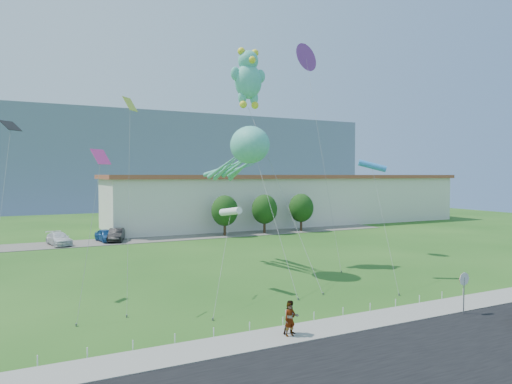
% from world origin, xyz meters
% --- Properties ---
extents(ground, '(160.00, 160.00, 0.00)m').
position_xyz_m(ground, '(0.00, 0.00, 0.00)').
color(ground, '#1E4E16').
rests_on(ground, ground).
extents(road, '(80.00, 8.00, 0.06)m').
position_xyz_m(road, '(0.00, -8.00, 0.03)').
color(road, black).
rests_on(road, ground).
extents(sidewalk, '(80.00, 2.50, 0.10)m').
position_xyz_m(sidewalk, '(0.00, -2.75, 0.05)').
color(sidewalk, gray).
rests_on(sidewalk, ground).
extents(parking_strip, '(70.00, 6.00, 0.06)m').
position_xyz_m(parking_strip, '(0.00, 35.00, 0.03)').
color(parking_strip, '#59544C').
rests_on(parking_strip, ground).
extents(hill_ridge, '(160.00, 50.00, 25.00)m').
position_xyz_m(hill_ridge, '(0.00, 120.00, 12.50)').
color(hill_ridge, slate).
rests_on(hill_ridge, ground).
extents(warehouse, '(61.00, 15.00, 8.20)m').
position_xyz_m(warehouse, '(26.00, 44.00, 4.12)').
color(warehouse, beige).
rests_on(warehouse, ground).
extents(stop_sign, '(0.80, 0.07, 2.50)m').
position_xyz_m(stop_sign, '(9.50, -4.21, 1.87)').
color(stop_sign, slate).
rests_on(stop_sign, ground).
extents(rope_fence, '(26.05, 0.05, 0.50)m').
position_xyz_m(rope_fence, '(0.00, -1.30, 0.25)').
color(rope_fence, white).
rests_on(rope_fence, ground).
extents(tree_near, '(3.60, 3.60, 5.47)m').
position_xyz_m(tree_near, '(10.00, 34.00, 3.39)').
color(tree_near, '#3F2B19').
rests_on(tree_near, ground).
extents(tree_mid, '(3.60, 3.60, 5.47)m').
position_xyz_m(tree_mid, '(16.00, 34.00, 3.39)').
color(tree_mid, '#3F2B19').
rests_on(tree_mid, ground).
extents(tree_far, '(3.60, 3.60, 5.47)m').
position_xyz_m(tree_far, '(22.00, 34.00, 3.39)').
color(tree_far, '#3F2B19').
rests_on(tree_far, ground).
extents(pedestrian_left, '(0.64, 0.45, 1.67)m').
position_xyz_m(pedestrian_left, '(-1.59, -3.04, 0.93)').
color(pedestrian_left, gray).
rests_on(pedestrian_left, sidewalk).
extents(pedestrian_right, '(0.92, 0.77, 1.71)m').
position_xyz_m(pedestrian_right, '(-1.40, -2.83, 0.95)').
color(pedestrian_right, gray).
rests_on(pedestrian_right, sidewalk).
extents(parked_car_white, '(3.03, 5.29, 1.44)m').
position_xyz_m(parked_car_white, '(-10.45, 34.78, 0.78)').
color(parked_car_white, silver).
rests_on(parked_car_white, parking_strip).
extents(parked_car_blue, '(2.53, 4.63, 1.49)m').
position_xyz_m(parked_car_blue, '(-5.13, 35.31, 0.81)').
color(parked_car_blue, navy).
rests_on(parked_car_blue, parking_strip).
extents(parked_car_black, '(2.84, 4.93, 1.54)m').
position_xyz_m(parked_car_black, '(-3.96, 35.03, 0.83)').
color(parked_car_black, black).
rests_on(parked_car_black, parking_strip).
extents(octopus_kite, '(3.07, 15.00, 12.16)m').
position_xyz_m(octopus_kite, '(2.90, 12.24, 9.98)').
color(octopus_kite, '#45AD96').
rests_on(octopus_kite, ground).
extents(teddy_bear_kite, '(3.40, 13.17, 19.61)m').
position_xyz_m(teddy_bear_kite, '(4.63, 15.09, 17.05)').
color(teddy_bear_kite, '#45AD96').
rests_on(teddy_bear_kite, ground).
extents(small_kite_yellow, '(2.02, 6.08, 13.44)m').
position_xyz_m(small_kite_yellow, '(-7.17, 8.64, 11.42)').
color(small_kite_yellow, '#C9D833').
rests_on(small_kite_yellow, ground).
extents(small_kite_purple, '(3.64, 10.56, 21.10)m').
position_xyz_m(small_kite_purple, '(12.65, 17.86, 19.83)').
color(small_kite_purple, purple).
rests_on(small_kite_purple, ground).
extents(small_kite_white, '(3.86, 7.02, 6.03)m').
position_xyz_m(small_kite_white, '(-0.58, 7.00, 5.55)').
color(small_kite_white, white).
rests_on(small_kite_white, ground).
extents(small_kite_black, '(1.71, 7.96, 11.87)m').
position_xyz_m(small_kite_black, '(-14.44, 10.98, 10.08)').
color(small_kite_black, black).
rests_on(small_kite_black, ground).
extents(small_kite_cyan, '(2.52, 6.63, 9.34)m').
position_xyz_m(small_kite_cyan, '(11.31, 6.01, 8.83)').
color(small_kite_cyan, '#3086DA').
rests_on(small_kite_cyan, ground).
extents(small_kite_pink, '(2.38, 3.07, 9.69)m').
position_xyz_m(small_kite_pink, '(-9.56, 5.66, 8.34)').
color(small_kite_pink, '#FD3890').
rests_on(small_kite_pink, ground).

